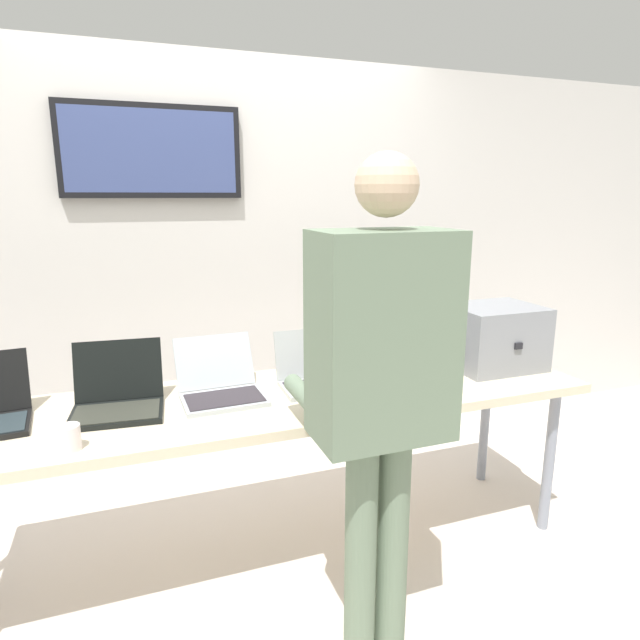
{
  "coord_description": "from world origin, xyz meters",
  "views": [
    {
      "loc": [
        -0.57,
        -2.1,
        1.61
      ],
      "look_at": [
        0.25,
        0.19,
        1.05
      ],
      "focal_mm": 30.0,
      "sensor_mm": 36.0,
      "label": 1
    }
  ],
  "objects_px": {
    "laptop_station_2": "(220,384)",
    "workbench": "(281,407)",
    "laptop_station_3": "(318,373)",
    "coffee_mug": "(70,438)",
    "laptop_station_1": "(118,396)",
    "equipment_box": "(494,337)",
    "laptop_station_4": "(403,362)",
    "person": "(380,372)"
  },
  "relations": [
    {
      "from": "laptop_station_1",
      "to": "workbench",
      "type": "bearing_deg",
      "value": -4.87
    },
    {
      "from": "equipment_box",
      "to": "laptop_station_2",
      "type": "distance_m",
      "value": 1.36
    },
    {
      "from": "workbench",
      "to": "laptop_station_3",
      "type": "height_order",
      "value": "laptop_station_3"
    },
    {
      "from": "coffee_mug",
      "to": "workbench",
      "type": "bearing_deg",
      "value": 17.23
    },
    {
      "from": "coffee_mug",
      "to": "equipment_box",
      "type": "bearing_deg",
      "value": 8.13
    },
    {
      "from": "equipment_box",
      "to": "coffee_mug",
      "type": "xyz_separation_m",
      "value": [
        -1.91,
        -0.27,
        -0.11
      ]
    },
    {
      "from": "laptop_station_1",
      "to": "person",
      "type": "bearing_deg",
      "value": -39.6
    },
    {
      "from": "person",
      "to": "coffee_mug",
      "type": "distance_m",
      "value": 1.06
    },
    {
      "from": "equipment_box",
      "to": "laptop_station_3",
      "type": "bearing_deg",
      "value": 177.51
    },
    {
      "from": "laptop_station_2",
      "to": "workbench",
      "type": "bearing_deg",
      "value": -15.98
    },
    {
      "from": "laptop_station_4",
      "to": "person",
      "type": "bearing_deg",
      "value": -124.01
    },
    {
      "from": "equipment_box",
      "to": "laptop_station_3",
      "type": "relative_size",
      "value": 1.23
    },
    {
      "from": "equipment_box",
      "to": "laptop_station_2",
      "type": "relative_size",
      "value": 1.15
    },
    {
      "from": "equipment_box",
      "to": "laptop_station_1",
      "type": "bearing_deg",
      "value": 178.93
    },
    {
      "from": "equipment_box",
      "to": "laptop_station_1",
      "type": "height_order",
      "value": "equipment_box"
    },
    {
      "from": "laptop_station_3",
      "to": "person",
      "type": "xyz_separation_m",
      "value": [
        -0.03,
        -0.68,
        0.23
      ]
    },
    {
      "from": "laptop_station_4",
      "to": "person",
      "type": "relative_size",
      "value": 0.22
    },
    {
      "from": "person",
      "to": "workbench",
      "type": "bearing_deg",
      "value": 104.71
    },
    {
      "from": "laptop_station_3",
      "to": "laptop_station_4",
      "type": "relative_size",
      "value": 0.91
    },
    {
      "from": "equipment_box",
      "to": "laptop_station_4",
      "type": "bearing_deg",
      "value": 173.76
    },
    {
      "from": "workbench",
      "to": "equipment_box",
      "type": "bearing_deg",
      "value": 1.2
    },
    {
      "from": "laptop_station_1",
      "to": "laptop_station_3",
      "type": "bearing_deg",
      "value": 0.48
    },
    {
      "from": "laptop_station_2",
      "to": "laptop_station_4",
      "type": "bearing_deg",
      "value": 0.27
    },
    {
      "from": "laptop_station_4",
      "to": "coffee_mug",
      "type": "bearing_deg",
      "value": -167.28
    },
    {
      "from": "laptop_station_1",
      "to": "laptop_station_2",
      "type": "relative_size",
      "value": 1.0
    },
    {
      "from": "workbench",
      "to": "coffee_mug",
      "type": "bearing_deg",
      "value": -162.77
    },
    {
      "from": "person",
      "to": "laptop_station_2",
      "type": "bearing_deg",
      "value": 120.63
    },
    {
      "from": "laptop_station_1",
      "to": "laptop_station_2",
      "type": "distance_m",
      "value": 0.41
    },
    {
      "from": "laptop_station_2",
      "to": "laptop_station_3",
      "type": "bearing_deg",
      "value": -1.01
    },
    {
      "from": "laptop_station_3",
      "to": "workbench",
      "type": "bearing_deg",
      "value": -161.69
    },
    {
      "from": "laptop_station_2",
      "to": "person",
      "type": "bearing_deg",
      "value": -59.37
    },
    {
      "from": "laptop_station_2",
      "to": "coffee_mug",
      "type": "distance_m",
      "value": 0.64
    },
    {
      "from": "equipment_box",
      "to": "laptop_station_1",
      "type": "distance_m",
      "value": 1.76
    },
    {
      "from": "equipment_box",
      "to": "coffee_mug",
      "type": "relative_size",
      "value": 4.86
    },
    {
      "from": "laptop_station_4",
      "to": "person",
      "type": "distance_m",
      "value": 0.87
    },
    {
      "from": "workbench",
      "to": "person",
      "type": "relative_size",
      "value": 1.57
    },
    {
      "from": "person",
      "to": "laptop_station_4",
      "type": "bearing_deg",
      "value": 55.99
    },
    {
      "from": "equipment_box",
      "to": "laptop_station_3",
      "type": "height_order",
      "value": "equipment_box"
    },
    {
      "from": "equipment_box",
      "to": "laptop_station_1",
      "type": "relative_size",
      "value": 1.15
    },
    {
      "from": "equipment_box",
      "to": "laptop_station_4",
      "type": "xyz_separation_m",
      "value": [
        -0.47,
        0.05,
        -0.1
      ]
    },
    {
      "from": "equipment_box",
      "to": "person",
      "type": "relative_size",
      "value": 0.25
    },
    {
      "from": "laptop_station_3",
      "to": "coffee_mug",
      "type": "bearing_deg",
      "value": -162.56
    }
  ]
}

